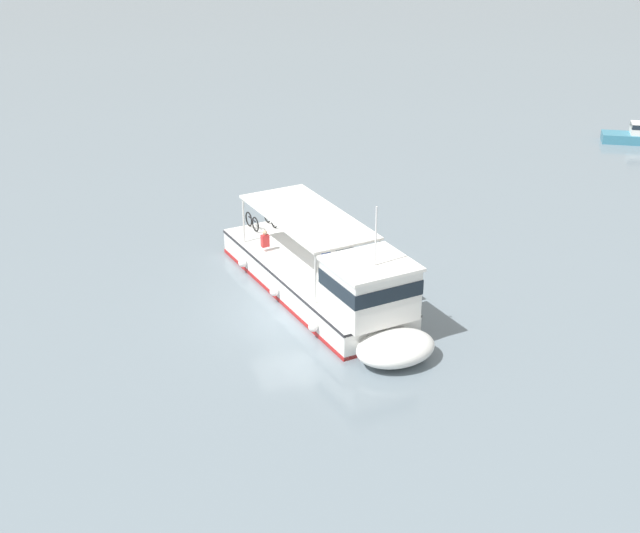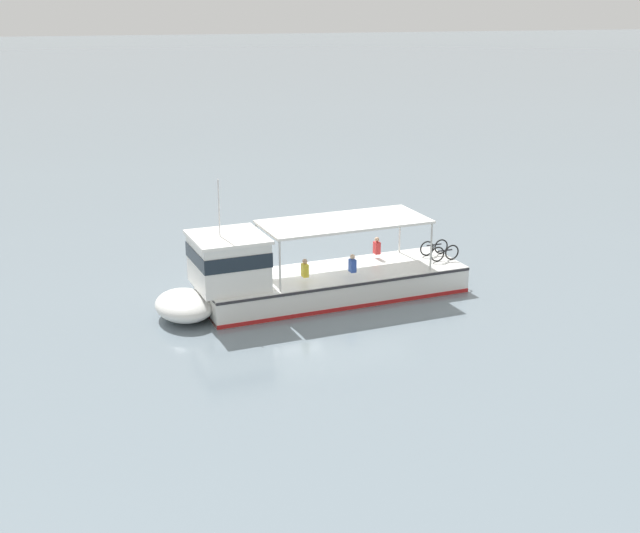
# 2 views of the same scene
# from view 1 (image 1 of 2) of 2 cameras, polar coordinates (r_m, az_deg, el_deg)

# --- Properties ---
(ground_plane) EXTENTS (400.00, 400.00, 0.00)m
(ground_plane) POSITION_cam_1_polar(r_m,az_deg,el_deg) (35.66, -2.10, -3.00)
(ground_plane) COLOR slate
(ferry_main) EXTENTS (13.05, 5.28, 5.32)m
(ferry_main) POSITION_cam_1_polar(r_m,az_deg,el_deg) (35.64, 0.77, -1.17)
(ferry_main) COLOR white
(ferry_main) RESTS_ON ground
(motorboat_off_stern) EXTENTS (2.85, 3.79, 1.26)m
(motorboat_off_stern) POSITION_cam_1_polar(r_m,az_deg,el_deg) (59.38, 19.01, 7.73)
(motorboat_off_stern) COLOR teal
(motorboat_off_stern) RESTS_ON ground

